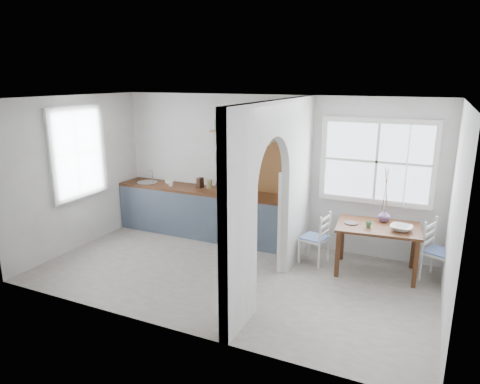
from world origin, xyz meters
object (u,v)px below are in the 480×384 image
at_px(dining_table, 376,249).
at_px(chair_left, 314,237).
at_px(chair_right, 441,252).
at_px(kettle, 288,193).
at_px(vase, 384,216).

xyz_separation_m(dining_table, chair_left, (-0.95, -0.03, 0.05)).
height_order(dining_table, chair_right, chair_right).
height_order(kettle, vase, kettle).
bearing_deg(chair_left, dining_table, 102.63).
relative_size(dining_table, vase, 6.28).
relative_size(chair_left, vase, 4.43).
relative_size(kettle, vase, 1.23).
relative_size(dining_table, kettle, 5.10).
xyz_separation_m(dining_table, chair_right, (0.88, 0.10, 0.08)).
relative_size(dining_table, chair_left, 1.42).
bearing_deg(chair_left, vase, 116.44).
bearing_deg(vase, dining_table, -100.59).
distance_m(chair_left, chair_right, 1.83).
bearing_deg(chair_right, chair_left, 115.56).
distance_m(chair_right, kettle, 2.45).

